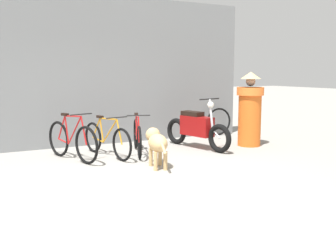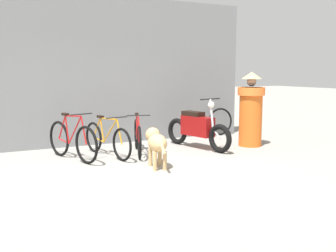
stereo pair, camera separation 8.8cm
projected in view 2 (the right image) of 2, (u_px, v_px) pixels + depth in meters
name	position (u px, v px, depth m)	size (l,w,h in m)	color
ground_plane	(144.00, 179.00, 6.16)	(60.00, 60.00, 0.00)	gray
shop_wall_back	(86.00, 71.00, 8.86)	(8.15, 0.20, 3.39)	slate
bicycle_0	(72.00, 141.00, 7.49)	(0.61, 1.61, 0.92)	black
bicycle_1	(107.00, 139.00, 7.80)	(0.52, 1.70, 0.83)	black
bicycle_2	(138.00, 137.00, 8.09)	(0.64, 1.65, 0.84)	black
motorcycle	(198.00, 128.00, 8.61)	(0.65, 1.91, 1.12)	black
stray_dog	(156.00, 142.00, 6.92)	(0.45, 1.08, 0.67)	tan
person_in_robes	(251.00, 109.00, 8.84)	(0.80, 0.80, 1.67)	orange
spare_tire_left	(220.00, 122.00, 10.37)	(0.73, 0.08, 0.73)	black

